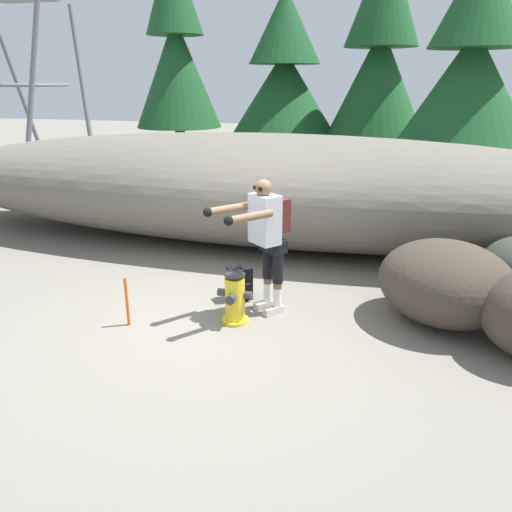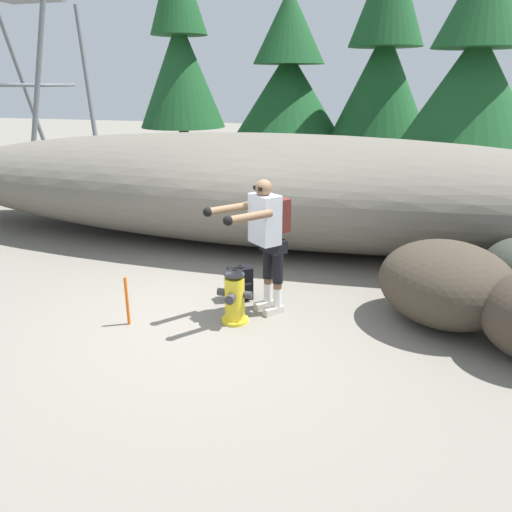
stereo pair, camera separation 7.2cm
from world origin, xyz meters
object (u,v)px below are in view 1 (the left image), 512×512
spare_backpack (240,284)px  survey_stake (127,302)px  fire_hydrant (235,297)px  boulder_mid (445,283)px  utility_worker (266,231)px

spare_backpack → survey_stake: survey_stake is taller
fire_hydrant → boulder_mid: size_ratio=0.45×
fire_hydrant → utility_worker: size_ratio=0.43×
spare_backpack → boulder_mid: boulder_mid is taller
fire_hydrant → spare_backpack: 0.67m
fire_hydrant → survey_stake: fire_hydrant is taller
fire_hydrant → survey_stake: size_ratio=1.19×
utility_worker → spare_backpack: bearing=-85.3°
fire_hydrant → spare_backpack: bearing=101.3°
survey_stake → boulder_mid: bearing=16.2°
boulder_mid → survey_stake: bearing=-163.8°
boulder_mid → fire_hydrant: bearing=-164.8°
boulder_mid → spare_backpack: bearing=-180.0°
utility_worker → boulder_mid: (2.11, 0.30, -0.56)m
utility_worker → survey_stake: (-1.49, -0.75, -0.76)m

